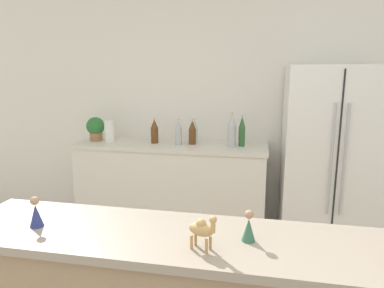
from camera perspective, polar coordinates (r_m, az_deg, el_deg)
name	(u,v)px	position (r m, az deg, el deg)	size (l,w,h in m)	color
wall_back	(228,107)	(3.64, 6.04, 6.09)	(8.00, 0.06, 2.55)	white
back_counter	(172,187)	(3.58, -3.33, -7.21)	(1.91, 0.63, 0.93)	silver
refrigerator	(329,160)	(3.37, 21.85, -2.48)	(0.82, 0.69, 1.69)	white
potted_plant	(96,128)	(3.71, -15.77, 2.60)	(0.19, 0.19, 0.25)	#9E6B47
paper_towel_roll	(109,131)	(3.60, -13.59, 2.07)	(0.10, 0.10, 0.22)	white
back_bottle_0	(242,131)	(3.32, 8.32, 2.08)	(0.06, 0.06, 0.30)	#2D6033
back_bottle_1	(194,131)	(3.47, 0.38, 2.13)	(0.07, 0.07, 0.24)	#B2B7BC
back_bottle_2	(232,130)	(3.29, 6.67, 2.27)	(0.08, 0.08, 0.33)	#B2B7BC
back_bottle_3	(192,133)	(3.38, 0.05, 1.92)	(0.07, 0.07, 0.25)	brown
back_bottle_4	(155,131)	(3.46, -6.27, 2.11)	(0.08, 0.08, 0.25)	brown
back_bottle_5	(179,133)	(3.36, -2.26, 1.92)	(0.07, 0.07, 0.26)	#B2B7BC
camel_figurine	(202,229)	(1.28, 1.70, -13.94)	(0.11, 0.08, 0.14)	tan
wise_man_figurine_blue	(249,228)	(1.37, 9.41, -13.60)	(0.05, 0.05, 0.13)	#33664C
wise_man_figurine_crimson	(36,214)	(1.61, -24.57, -10.52)	(0.06, 0.06, 0.13)	navy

